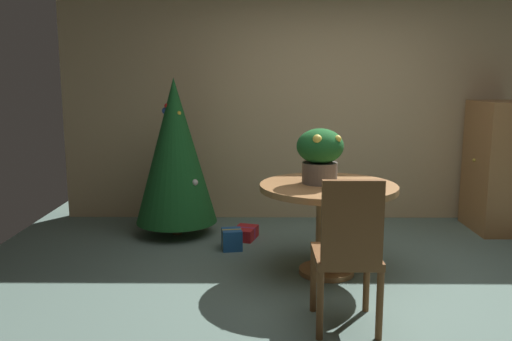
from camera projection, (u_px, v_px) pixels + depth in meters
The scene contains 9 objects.
ground_plane at pixel (364, 291), 4.03m from camera, with size 6.60×6.60×0.00m, color slate.
back_wall_panel at pixel (330, 104), 5.98m from camera, with size 6.00×0.10×2.60m, color tan.
round_dining_table at pixel (328, 206), 4.30m from camera, with size 1.10×1.10×0.75m.
flower_vase at pixel (320, 153), 4.27m from camera, with size 0.38×0.38×0.44m.
wooden_chair_near at pixel (348, 248), 3.31m from camera, with size 0.41×0.45×1.00m.
holiday_tree at pixel (175, 151), 5.36m from camera, with size 0.82×0.82×1.59m.
gift_box_blue at pixel (232, 239), 5.00m from camera, with size 0.21×0.22×0.19m.
gift_box_red at pixel (245, 233), 5.33m from camera, with size 0.27×0.33×0.12m.
wooden_cabinet at pixel (498, 167), 5.55m from camera, with size 0.53×0.72×1.36m.
Camera 1 is at (-0.79, -3.82, 1.59)m, focal length 37.43 mm.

